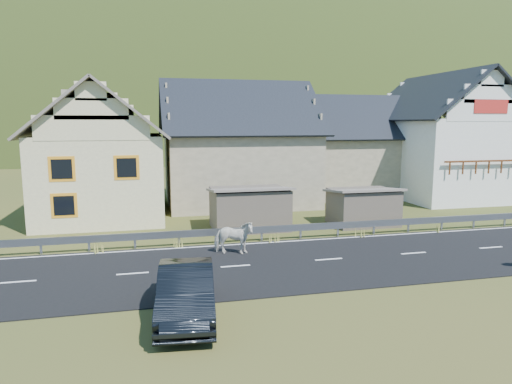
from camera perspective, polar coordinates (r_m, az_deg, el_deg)
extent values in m
plane|color=#314016|center=(19.68, 9.07, -8.42)|extent=(160.00, 160.00, 0.00)
cube|color=black|center=(19.68, 9.07, -8.37)|extent=(60.00, 7.00, 0.04)
cube|color=silver|center=(19.67, 9.07, -8.30)|extent=(60.00, 6.60, 0.01)
cube|color=#93969B|center=(22.86, 5.60, -4.44)|extent=(28.00, 0.08, 0.34)
cube|color=#93969B|center=(22.27, -25.30, -6.21)|extent=(0.10, 0.06, 0.70)
cube|color=#93969B|center=(21.93, -20.16, -6.12)|extent=(0.10, 0.06, 0.70)
cube|color=#93969B|center=(21.77, -14.90, -5.99)|extent=(0.10, 0.06, 0.70)
cube|color=#93969B|center=(21.79, -9.61, -5.80)|extent=(0.10, 0.06, 0.70)
cube|color=#93969B|center=(22.00, -4.38, -5.56)|extent=(0.10, 0.06, 0.70)
cube|color=#93969B|center=(22.38, 0.70, -5.29)|extent=(0.10, 0.06, 0.70)
cube|color=#93969B|center=(22.93, 5.58, -4.99)|extent=(0.10, 0.06, 0.70)
cube|color=#93969B|center=(23.64, 10.19, -4.67)|extent=(0.10, 0.06, 0.70)
cube|color=#93969B|center=(24.49, 14.50, -4.34)|extent=(0.10, 0.06, 0.70)
cube|color=#93969B|center=(25.47, 18.50, -4.02)|extent=(0.10, 0.06, 0.70)
cube|color=#93969B|center=(26.56, 22.18, -3.70)|extent=(0.10, 0.06, 0.70)
cube|color=#93969B|center=(27.76, 25.56, -3.40)|extent=(0.10, 0.06, 0.70)
cube|color=#93969B|center=(29.04, 28.64, -3.11)|extent=(0.10, 0.06, 0.70)
cube|color=#685A4D|center=(24.88, -0.85, -2.09)|extent=(4.30, 3.30, 2.40)
cube|color=#685A4D|center=(26.59, 13.21, -1.85)|extent=(3.80, 2.90, 2.20)
cube|color=beige|center=(29.68, -18.51, 1.94)|extent=(7.00, 9.00, 5.00)
cube|color=orange|center=(25.36, -23.11, 2.66)|extent=(1.30, 0.12, 1.30)
cube|color=orange|center=(25.01, -15.86, 2.96)|extent=(1.30, 0.12, 1.30)
cube|color=orange|center=(25.61, -22.85, -1.56)|extent=(1.30, 0.12, 1.30)
cube|color=tan|center=(31.25, -22.32, 9.52)|extent=(0.70, 0.70, 2.40)
cube|color=tan|center=(33.13, -2.33, 3.04)|extent=(10.00, 9.00, 5.00)
cube|color=tan|center=(38.17, 12.01, 3.30)|extent=(9.00, 8.00, 4.60)
cube|color=white|center=(38.56, 22.08, 3.95)|extent=(8.00, 10.00, 6.00)
cube|color=red|center=(34.49, 27.32, 9.47)|extent=(2.60, 0.06, 0.90)
cube|color=#5E3013|center=(34.41, 27.14, 3.47)|extent=(6.80, 0.12, 0.12)
ellipsoid|color=#21320D|center=(199.42, -9.62, 1.14)|extent=(440.00, 280.00, 260.00)
imported|color=silver|center=(20.04, -2.85, -5.68)|extent=(1.31, 1.93, 1.49)
imported|color=black|center=(14.06, -8.74, -12.20)|extent=(2.05, 4.77, 1.53)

